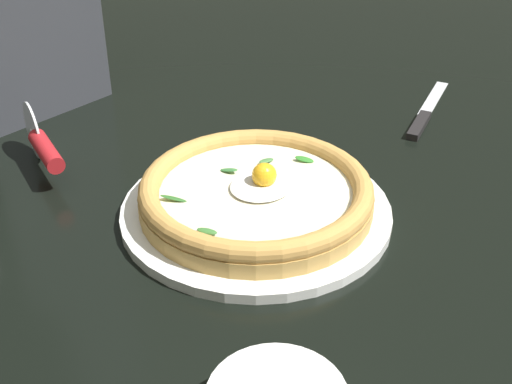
# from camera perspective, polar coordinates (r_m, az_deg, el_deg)

# --- Properties ---
(ground_plane) EXTENTS (2.40, 2.40, 0.03)m
(ground_plane) POSITION_cam_1_polar(r_m,az_deg,el_deg) (0.80, -3.65, -2.90)
(ground_plane) COLOR black
(ground_plane) RESTS_ON ground
(pizza_plate) EXTENTS (0.31, 0.31, 0.01)m
(pizza_plate) POSITION_cam_1_polar(r_m,az_deg,el_deg) (0.79, 0.00, -1.60)
(pizza_plate) COLOR white
(pizza_plate) RESTS_ON ground
(pizza) EXTENTS (0.27, 0.27, 0.05)m
(pizza) POSITION_cam_1_polar(r_m,az_deg,el_deg) (0.78, 0.01, -0.09)
(pizza) COLOR tan
(pizza) RESTS_ON pizza_plate
(pizza_cutter) EXTENTS (0.05, 0.14, 0.08)m
(pizza_cutter) POSITION_cam_1_polar(r_m,az_deg,el_deg) (0.90, -17.37, 3.79)
(pizza_cutter) COLOR silver
(pizza_cutter) RESTS_ON ground
(table_knife) EXTENTS (0.21, 0.09, 0.01)m
(table_knife) POSITION_cam_1_polar(r_m,az_deg,el_deg) (1.04, 13.84, 6.12)
(table_knife) COLOR silver
(table_knife) RESTS_ON ground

